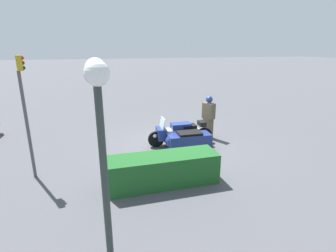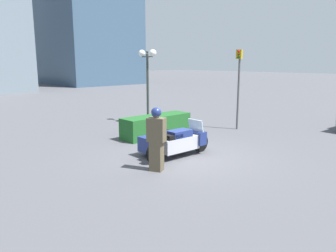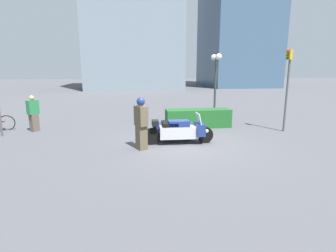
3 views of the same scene
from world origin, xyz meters
name	(u,v)px [view 1 (image 1 of 3)]	position (x,y,z in m)	size (l,w,h in m)	color
ground_plane	(176,145)	(0.00, 0.00, 0.00)	(160.00, 160.00, 0.00)	#4C4C51
police_motorcycle	(183,137)	(-0.14, 0.39, 0.46)	(2.63, 1.39, 1.15)	black
officer_rider	(208,116)	(-1.58, -0.46, 0.96)	(0.48, 0.57, 1.81)	brown
hedge_bush_curbside	(163,170)	(1.30, 2.84, 0.43)	(3.10, 0.92, 0.86)	#1E5623
twin_lamp_post	(100,115)	(2.96, 5.40, 2.78)	(0.34, 1.16, 3.60)	#2D3833
traffic_light_near	(25,101)	(4.87, 1.39, 2.32)	(0.22, 0.28, 3.54)	#4C4C4C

